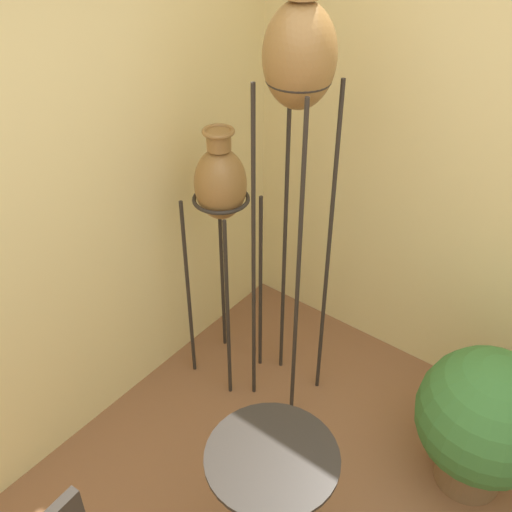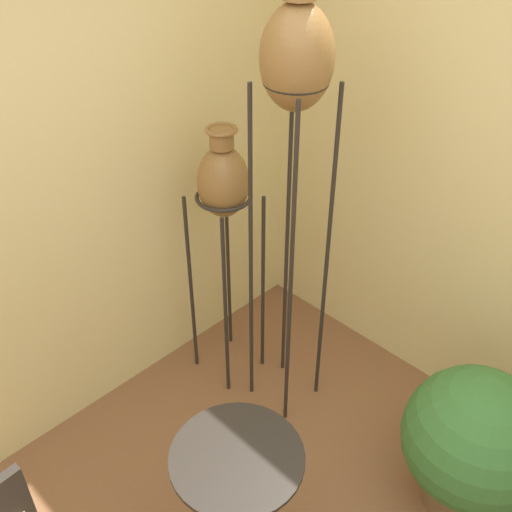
{
  "view_description": "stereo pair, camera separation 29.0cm",
  "coord_description": "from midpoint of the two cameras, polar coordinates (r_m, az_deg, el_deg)",
  "views": [
    {
      "loc": [
        -0.97,
        -0.34,
        2.58
      ],
      "look_at": [
        0.92,
        1.14,
        0.86
      ],
      "focal_mm": 42.0,
      "sensor_mm": 36.0,
      "label": 1
    },
    {
      "loc": [
        -0.78,
        -0.56,
        2.58
      ],
      "look_at": [
        0.92,
        1.14,
        0.86
      ],
      "focal_mm": 42.0,
      "sensor_mm": 36.0,
      "label": 2
    }
  ],
  "objects": [
    {
      "name": "wall_back",
      "position": [
        2.6,
        -25.85,
        3.54
      ],
      "size": [
        7.27,
        0.06,
        2.7
      ],
      "color": "beige",
      "rests_on": "ground_plane"
    },
    {
      "name": "side_table",
      "position": [
        2.45,
        -2.16,
        -21.38
      ],
      "size": [
        0.5,
        0.5,
        0.72
      ],
      "color": "#28231E",
      "rests_on": "ground_plane"
    },
    {
      "name": "vase_stand_tall",
      "position": [
        2.43,
        0.57,
        17.11
      ],
      "size": [
        0.29,
        0.29,
        2.16
      ],
      "color": "#28231E",
      "rests_on": "ground_plane"
    },
    {
      "name": "potted_plant",
      "position": [
        2.9,
        18.27,
        -14.78
      ],
      "size": [
        0.63,
        0.63,
        0.77
      ],
      "color": "brown",
      "rests_on": "ground_plane"
    },
    {
      "name": "vase_stand_medium",
      "position": [
        2.87,
        -6.3,
        6.15
      ],
      "size": [
        0.29,
        0.29,
        1.49
      ],
      "color": "#28231E",
      "rests_on": "ground_plane"
    }
  ]
}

